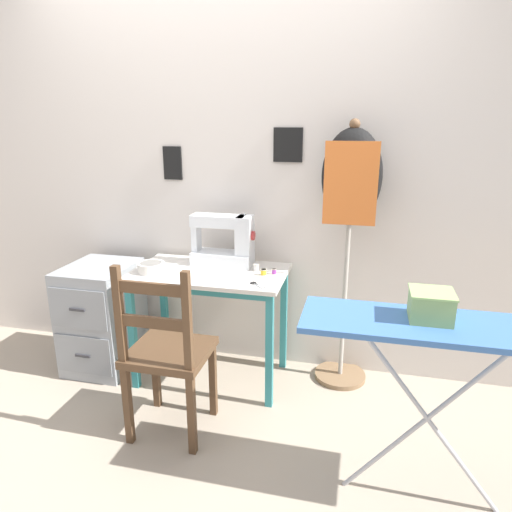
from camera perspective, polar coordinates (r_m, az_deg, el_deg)
The scene contains 14 objects.
ground_plane at distance 2.84m, azimuth -7.21°, elevation -17.33°, with size 14.00×14.00×0.00m, color tan.
wall_back at distance 2.93m, azimuth -4.02°, elevation 10.62°, with size 10.00×0.06×2.55m.
sewing_table at distance 2.77m, azimuth -5.85°, elevation -3.97°, with size 0.91×0.53×0.71m.
sewing_machine at distance 2.81m, azimuth -3.76°, elevation 1.77°, with size 0.39×0.16×0.34m.
fabric_bowl at distance 2.77m, azimuth -12.98°, elevation -1.37°, with size 0.16×0.16×0.06m.
scissors at distance 2.50m, azimuth 0.00°, elevation -3.55°, with size 0.11×0.10×0.01m.
thread_spool_near_machine at distance 2.72m, azimuth 0.05°, elevation -1.44°, with size 0.04×0.04×0.04m.
thread_spool_mid_table at distance 2.65m, azimuth 0.94°, elevation -2.03°, with size 0.04×0.04×0.04m.
thread_spool_far_edge at distance 2.67m, azimuth 2.26°, elevation -1.96°, with size 0.03×0.03×0.03m.
wooden_chair at distance 2.38m, azimuth -11.02°, elevation -11.94°, with size 0.40×0.38×0.95m.
filing_cabinet at distance 3.17m, azimuth -18.63°, elevation -7.18°, with size 0.40×0.50×0.69m.
dress_form at distance 2.66m, azimuth 11.76°, elevation 7.78°, with size 0.34×0.32×1.59m.
ironing_board at distance 1.93m, azimuth 21.77°, elevation -9.13°, with size 1.05×0.33×0.84m.
storage_box at distance 1.91m, azimuth 21.02°, elevation -5.78°, with size 0.17×0.16×0.12m.
Camera 1 is at (0.88, -2.19, 1.58)m, focal length 32.00 mm.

